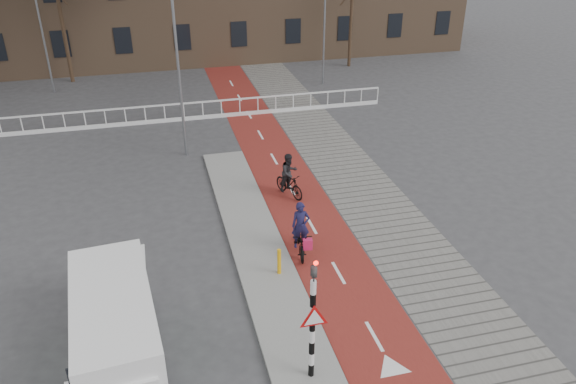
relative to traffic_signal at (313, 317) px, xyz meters
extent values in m
plane|color=#38383A|center=(0.60, 2.02, -1.99)|extent=(120.00, 120.00, 0.00)
cube|color=maroon|center=(2.10, 12.02, -1.98)|extent=(2.50, 60.00, 0.01)
cube|color=slate|center=(4.90, 12.02, -1.98)|extent=(3.00, 60.00, 0.01)
cube|color=gray|center=(-0.10, 6.02, -1.93)|extent=(1.80, 16.00, 0.12)
cylinder|color=black|center=(0.00, 0.02, -0.43)|extent=(0.14, 0.14, 2.88)
imported|color=black|center=(0.00, 0.02, 1.41)|extent=(0.13, 0.16, 0.80)
cylinder|color=#FF0C05|center=(0.00, -0.12, 1.59)|extent=(0.11, 0.02, 0.11)
cylinder|color=#E7A30C|center=(0.24, 4.34, -1.43)|extent=(0.12, 0.12, 0.88)
imported|color=black|center=(1.24, 5.45, -1.51)|extent=(0.90, 1.87, 0.94)
imported|color=#19173C|center=(1.24, 5.45, -0.92)|extent=(0.65, 0.48, 1.64)
cube|color=#CB1C50|center=(1.32, 4.90, -1.32)|extent=(0.33, 0.24, 0.37)
imported|color=black|center=(1.88, 9.44, -1.48)|extent=(1.09, 1.71, 1.00)
imported|color=black|center=(1.88, 9.44, -0.96)|extent=(0.93, 0.85, 1.56)
cube|color=white|center=(-4.57, 1.86, -0.89)|extent=(2.31, 4.93, 1.91)
cube|color=#1C8137|center=(-5.54, 1.86, -0.99)|extent=(0.28, 3.05, 0.55)
cube|color=#1C8137|center=(-3.61, 1.86, -0.99)|extent=(0.28, 3.05, 0.55)
cube|color=black|center=(-4.57, -0.18, -0.49)|extent=(1.72, 0.20, 0.90)
cylinder|color=black|center=(-5.52, 3.41, -1.66)|extent=(0.30, 0.69, 0.67)
cylinder|color=black|center=(-3.90, 3.55, -1.66)|extent=(0.30, 0.69, 0.67)
cube|color=silver|center=(-4.40, 19.02, -1.04)|extent=(28.00, 0.08, 0.08)
cube|color=silver|center=(-4.40, 19.02, -1.89)|extent=(28.00, 0.10, 0.20)
cylinder|color=#302115|center=(-7.74, 27.99, 1.58)|extent=(0.24, 0.24, 7.14)
cylinder|color=#302115|center=(10.78, 27.06, 1.13)|extent=(0.22, 0.22, 6.24)
cylinder|color=slate|center=(-1.73, 14.50, 2.48)|extent=(0.12, 0.12, 8.93)
cylinder|color=slate|center=(-8.67, 25.93, 2.06)|extent=(0.12, 0.12, 8.09)
cylinder|color=slate|center=(7.75, 23.55, 2.06)|extent=(0.12, 0.12, 8.11)
camera|label=1|loc=(-3.09, -9.68, 8.66)|focal=35.00mm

